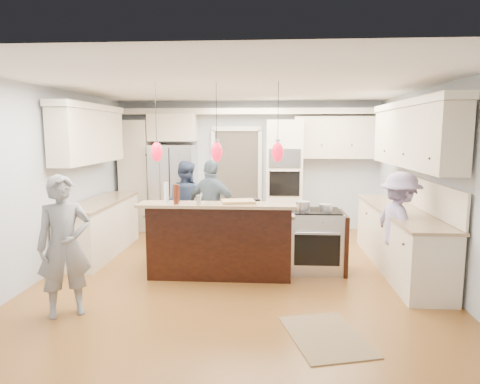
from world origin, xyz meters
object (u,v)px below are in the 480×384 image
object	(u,v)px
refrigerator	(174,188)
kitchen_island	(222,238)
island_range	(317,241)
person_bar_end	(64,246)
person_far_left	(185,202)

from	to	relation	value
refrigerator	kitchen_island	world-z (taller)	refrigerator
refrigerator	island_range	bearing A→B (deg)	-42.59
island_range	person_bar_end	bearing A→B (deg)	-149.51
kitchen_island	island_range	size ratio (longest dim) A/B	2.28
island_range	person_bar_end	size ratio (longest dim) A/B	0.58
person_bar_end	person_far_left	world-z (taller)	person_bar_end
island_range	refrigerator	bearing A→B (deg)	137.41
kitchen_island	island_range	world-z (taller)	kitchen_island
kitchen_island	island_range	bearing A→B (deg)	3.11
refrigerator	person_bar_end	distance (m)	4.27
person_bar_end	person_far_left	size ratio (longest dim) A/B	1.04
refrigerator	person_bar_end	size ratio (longest dim) A/B	1.13
refrigerator	person_far_left	distance (m)	1.14
person_bar_end	kitchen_island	bearing A→B (deg)	16.94
kitchen_island	person_bar_end	xyz separation A→B (m)	(-1.59, -1.69, 0.31)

